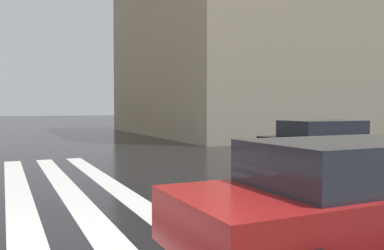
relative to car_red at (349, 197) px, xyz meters
name	(u,v)px	position (x,y,z in m)	size (l,w,h in m)	color
car_red	(349,197)	(0.00, 0.00, 0.00)	(1.85, 4.10, 1.41)	maroon
car_black	(325,141)	(6.50, -5.71, 0.00)	(1.85, 4.10, 1.41)	black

